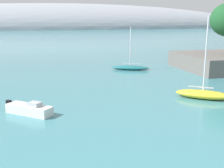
# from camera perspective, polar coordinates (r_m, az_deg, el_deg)

# --- Properties ---
(distant_ridge) EXTENTS (385.32, 78.34, 43.53)m
(distant_ridge) POSITION_cam_1_polar(r_m,az_deg,el_deg) (263.21, -9.68, 10.90)
(distant_ridge) COLOR #999EA8
(distant_ridge) RESTS_ON ground
(sailboat_yellow_near_shore) EXTENTS (6.09, 5.31, 9.30)m
(sailboat_yellow_near_shore) POSITION_cam_1_polar(r_m,az_deg,el_deg) (34.26, 17.72, -1.86)
(sailboat_yellow_near_shore) COLOR yellow
(sailboat_yellow_near_shore) RESTS_ON water
(sailboat_teal_mid_mooring) EXTENTS (6.85, 4.57, 7.57)m
(sailboat_teal_mid_mooring) POSITION_cam_1_polar(r_m,az_deg,el_deg) (51.10, 3.65, 3.36)
(sailboat_teal_mid_mooring) COLOR #1E6B70
(sailboat_teal_mid_mooring) RESTS_ON water
(motorboat_white_foreground) EXTENTS (4.52, 4.19, 1.28)m
(motorboat_white_foreground) POSITION_cam_1_polar(r_m,az_deg,el_deg) (28.60, -16.23, -4.86)
(motorboat_white_foreground) COLOR white
(motorboat_white_foreground) RESTS_ON water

